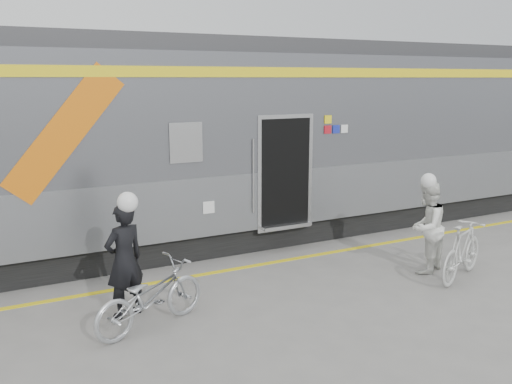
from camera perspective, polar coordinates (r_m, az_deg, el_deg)
ground at (r=8.35m, az=8.32°, el=-11.85°), size 90.00×90.00×0.00m
train at (r=10.89m, az=-11.00°, el=4.88°), size 24.00×3.17×4.10m
safety_strip at (r=10.05m, az=1.20°, el=-7.52°), size 24.00×0.12×0.01m
man at (r=7.91m, az=-13.69°, el=-6.98°), size 0.71×0.58×1.66m
bicycle_left at (r=7.58m, az=-11.07°, el=-10.71°), size 1.84×1.17×0.91m
woman at (r=9.87m, az=17.50°, el=-3.54°), size 0.96×0.87×1.62m
bicycle_right at (r=9.81m, az=20.89°, el=-5.82°), size 1.68×1.06×0.98m
helmet_man at (r=7.66m, az=-14.05°, el=-0.06°), size 0.29×0.29×0.29m
helmet_woman at (r=9.68m, az=17.84°, el=1.82°), size 0.26×0.26×0.26m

